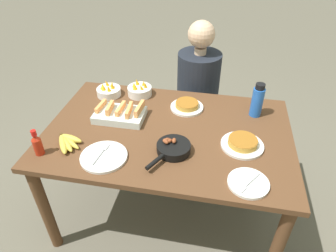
{
  "coord_description": "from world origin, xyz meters",
  "views": [
    {
      "loc": [
        0.28,
        -1.47,
        1.91
      ],
      "look_at": [
        0.0,
        0.0,
        0.8
      ],
      "focal_mm": 32.0,
      "sensor_mm": 36.0,
      "label": 1
    }
  ],
  "objects_px": {
    "empty_plate_near_front": "(248,183)",
    "person_figure": "(197,105)",
    "hot_sauce_bottle": "(37,144)",
    "water_bottle": "(257,101)",
    "banana_bunch": "(67,142)",
    "fruit_bowl_citrus": "(140,90)",
    "skillet": "(173,148)",
    "frittata_plate_center": "(242,143)",
    "empty_plate_far_left": "(104,157)",
    "frittata_plate_side": "(187,106)",
    "melon_tray": "(120,114)",
    "fruit_bowl_mango": "(109,91)"
  },
  "relations": [
    {
      "from": "fruit_bowl_citrus",
      "to": "hot_sauce_bottle",
      "type": "relative_size",
      "value": 1.08
    },
    {
      "from": "melon_tray",
      "to": "hot_sauce_bottle",
      "type": "bearing_deg",
      "value": -128.76
    },
    {
      "from": "frittata_plate_side",
      "to": "empty_plate_near_front",
      "type": "xyz_separation_m",
      "value": [
        0.4,
        -0.64,
        -0.01
      ]
    },
    {
      "from": "empty_plate_near_front",
      "to": "person_figure",
      "type": "bearing_deg",
      "value": 108.61
    },
    {
      "from": "empty_plate_near_front",
      "to": "hot_sauce_bottle",
      "type": "xyz_separation_m",
      "value": [
        -1.16,
        0.01,
        0.06
      ]
    },
    {
      "from": "frittata_plate_center",
      "to": "fruit_bowl_citrus",
      "type": "distance_m",
      "value": 0.87
    },
    {
      "from": "melon_tray",
      "to": "fruit_bowl_citrus",
      "type": "distance_m",
      "value": 0.32
    },
    {
      "from": "fruit_bowl_citrus",
      "to": "water_bottle",
      "type": "relative_size",
      "value": 0.76
    },
    {
      "from": "melon_tray",
      "to": "empty_plate_far_left",
      "type": "xyz_separation_m",
      "value": [
        0.03,
        -0.39,
        -0.02
      ]
    },
    {
      "from": "empty_plate_near_front",
      "to": "hot_sauce_bottle",
      "type": "relative_size",
      "value": 1.29
    },
    {
      "from": "empty_plate_near_front",
      "to": "person_figure",
      "type": "xyz_separation_m",
      "value": [
        -0.37,
        1.1,
        -0.27
      ]
    },
    {
      "from": "skillet",
      "to": "empty_plate_far_left",
      "type": "bearing_deg",
      "value": -43.52
    },
    {
      "from": "frittata_plate_center",
      "to": "fruit_bowl_citrus",
      "type": "relative_size",
      "value": 1.41
    },
    {
      "from": "melon_tray",
      "to": "empty_plate_far_left",
      "type": "bearing_deg",
      "value": -85.56
    },
    {
      "from": "frittata_plate_side",
      "to": "hot_sauce_bottle",
      "type": "xyz_separation_m",
      "value": [
        -0.75,
        -0.62,
        0.05
      ]
    },
    {
      "from": "empty_plate_near_front",
      "to": "empty_plate_far_left",
      "type": "xyz_separation_m",
      "value": [
        -0.79,
        0.05,
        -0.0
      ]
    },
    {
      "from": "fruit_bowl_mango",
      "to": "water_bottle",
      "type": "xyz_separation_m",
      "value": [
        1.05,
        -0.06,
        0.08
      ]
    },
    {
      "from": "banana_bunch",
      "to": "person_figure",
      "type": "xyz_separation_m",
      "value": [
        0.67,
        0.99,
        -0.28
      ]
    },
    {
      "from": "melon_tray",
      "to": "fruit_bowl_citrus",
      "type": "xyz_separation_m",
      "value": [
        0.05,
        0.32,
        0.01
      ]
    },
    {
      "from": "empty_plate_far_left",
      "to": "person_figure",
      "type": "xyz_separation_m",
      "value": [
        0.42,
        1.06,
        -0.27
      ]
    },
    {
      "from": "frittata_plate_side",
      "to": "hot_sauce_bottle",
      "type": "distance_m",
      "value": 0.98
    },
    {
      "from": "fruit_bowl_mango",
      "to": "empty_plate_near_front",
      "type": "bearing_deg",
      "value": -35.4
    },
    {
      "from": "melon_tray",
      "to": "frittata_plate_side",
      "type": "xyz_separation_m",
      "value": [
        0.41,
        0.2,
        -0.01
      ]
    },
    {
      "from": "frittata_plate_side",
      "to": "empty_plate_near_front",
      "type": "bearing_deg",
      "value": -57.73
    },
    {
      "from": "banana_bunch",
      "to": "melon_tray",
      "type": "bearing_deg",
      "value": 55.07
    },
    {
      "from": "frittata_plate_center",
      "to": "empty_plate_far_left",
      "type": "relative_size",
      "value": 0.95
    },
    {
      "from": "skillet",
      "to": "empty_plate_near_front",
      "type": "height_order",
      "value": "skillet"
    },
    {
      "from": "fruit_bowl_citrus",
      "to": "water_bottle",
      "type": "bearing_deg",
      "value": -7.49
    },
    {
      "from": "empty_plate_near_front",
      "to": "skillet",
      "type": "bearing_deg",
      "value": 157.91
    },
    {
      "from": "frittata_plate_center",
      "to": "empty_plate_far_left",
      "type": "distance_m",
      "value": 0.8
    },
    {
      "from": "banana_bunch",
      "to": "water_bottle",
      "type": "height_order",
      "value": "water_bottle"
    },
    {
      "from": "frittata_plate_center",
      "to": "hot_sauce_bottle",
      "type": "height_order",
      "value": "hot_sauce_bottle"
    },
    {
      "from": "person_figure",
      "to": "water_bottle",
      "type": "bearing_deg",
      "value": -46.99
    },
    {
      "from": "skillet",
      "to": "fruit_bowl_citrus",
      "type": "xyz_separation_m",
      "value": [
        -0.35,
        0.58,
        0.01
      ]
    },
    {
      "from": "banana_bunch",
      "to": "skillet",
      "type": "distance_m",
      "value": 0.62
    },
    {
      "from": "skillet",
      "to": "empty_plate_near_front",
      "type": "bearing_deg",
      "value": 96.24
    },
    {
      "from": "frittata_plate_center",
      "to": "person_figure",
      "type": "height_order",
      "value": "person_figure"
    },
    {
      "from": "water_bottle",
      "to": "skillet",
      "type": "bearing_deg",
      "value": -134.99
    },
    {
      "from": "fruit_bowl_citrus",
      "to": "empty_plate_far_left",
      "type": "bearing_deg",
      "value": -91.28
    },
    {
      "from": "empty_plate_near_front",
      "to": "hot_sauce_bottle",
      "type": "bearing_deg",
      "value": 179.26
    },
    {
      "from": "banana_bunch",
      "to": "frittata_plate_side",
      "type": "bearing_deg",
      "value": 39.21
    },
    {
      "from": "person_figure",
      "to": "fruit_bowl_mango",
      "type": "bearing_deg",
      "value": -147.58
    },
    {
      "from": "empty_plate_near_front",
      "to": "hot_sauce_bottle",
      "type": "distance_m",
      "value": 1.16
    },
    {
      "from": "skillet",
      "to": "empty_plate_far_left",
      "type": "xyz_separation_m",
      "value": [
        -0.37,
        -0.12,
        -0.02
      ]
    },
    {
      "from": "banana_bunch",
      "to": "fruit_bowl_citrus",
      "type": "xyz_separation_m",
      "value": [
        0.27,
        0.64,
        0.02
      ]
    },
    {
      "from": "skillet",
      "to": "frittata_plate_center",
      "type": "distance_m",
      "value": 0.41
    },
    {
      "from": "frittata_plate_center",
      "to": "fruit_bowl_citrus",
      "type": "bearing_deg",
      "value": 148.41
    },
    {
      "from": "frittata_plate_side",
      "to": "fruit_bowl_citrus",
      "type": "relative_size",
      "value": 1.28
    },
    {
      "from": "frittata_plate_side",
      "to": "fruit_bowl_citrus",
      "type": "bearing_deg",
      "value": 162.61
    },
    {
      "from": "banana_bunch",
      "to": "frittata_plate_center",
      "type": "height_order",
      "value": "frittata_plate_center"
    }
  ]
}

